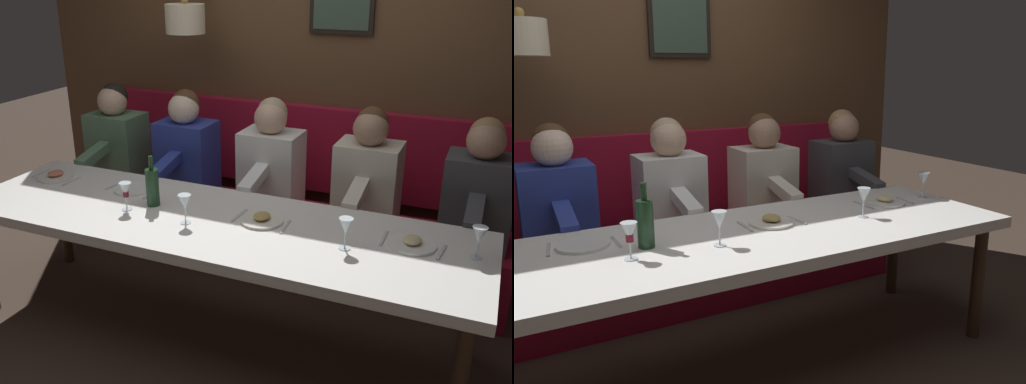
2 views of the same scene
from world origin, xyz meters
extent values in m
plane|color=#423328|center=(0.00, 0.00, 0.00)|extent=(12.00, 12.00, 0.00)
cube|color=silver|center=(0.00, 0.00, 0.71)|extent=(0.90, 2.99, 0.06)
cylinder|color=#352416|center=(-0.35, -1.40, 0.34)|extent=(0.07, 0.07, 0.68)
cylinder|color=#352416|center=(0.35, -1.40, 0.34)|extent=(0.07, 0.07, 0.68)
cube|color=maroon|center=(0.89, 0.00, 0.23)|extent=(0.52, 3.19, 0.45)
cube|color=brown|center=(1.48, 0.00, 1.45)|extent=(0.10, 4.39, 2.90)
cube|color=maroon|center=(1.39, 0.00, 0.77)|extent=(0.10, 3.19, 0.64)
cube|color=black|center=(1.42, -0.29, 1.89)|extent=(0.04, 0.45, 0.56)
cube|color=#384C3D|center=(1.40, -0.29, 1.89)|extent=(0.01, 0.39, 0.50)
cylinder|color=#A37F38|center=(1.25, 0.74, 1.84)|extent=(0.35, 0.02, 0.02)
cylinder|color=beige|center=(1.08, 0.74, 1.70)|extent=(0.28, 0.28, 0.20)
sphere|color=#A37F38|center=(1.08, 0.74, 1.83)|extent=(0.06, 0.06, 0.06)
cube|color=#3D3D42|center=(0.89, -1.34, 0.73)|extent=(0.30, 0.40, 0.56)
sphere|color=#A37A60|center=(0.87, -1.34, 1.11)|extent=(0.22, 0.22, 0.22)
sphere|color=#937047|center=(0.90, -1.34, 1.14)|extent=(0.20, 0.20, 0.20)
cube|color=#3D3D42|center=(0.60, -1.34, 0.77)|extent=(0.33, 0.09, 0.14)
cube|color=beige|center=(0.89, -0.67, 0.73)|extent=(0.30, 0.40, 0.56)
sphere|color=#A37A60|center=(0.87, -0.67, 1.11)|extent=(0.22, 0.22, 0.22)
sphere|color=#4C331E|center=(0.90, -0.67, 1.14)|extent=(0.20, 0.20, 0.20)
cube|color=beige|center=(0.60, -0.67, 0.77)|extent=(0.33, 0.09, 0.14)
cube|color=white|center=(0.89, 0.00, 0.73)|extent=(0.30, 0.40, 0.56)
sphere|color=#D1A889|center=(0.87, 0.00, 1.11)|extent=(0.22, 0.22, 0.22)
sphere|color=tan|center=(0.90, 0.00, 1.14)|extent=(0.20, 0.20, 0.20)
cube|color=white|center=(0.60, 0.00, 0.77)|extent=(0.33, 0.09, 0.14)
cube|color=#283893|center=(0.89, 0.66, 0.73)|extent=(0.30, 0.40, 0.56)
sphere|color=beige|center=(0.87, 0.66, 1.11)|extent=(0.22, 0.22, 0.22)
sphere|color=#4C331E|center=(0.90, 0.66, 1.14)|extent=(0.20, 0.20, 0.20)
cube|color=#283893|center=(0.60, 0.66, 0.77)|extent=(0.33, 0.09, 0.14)
cylinder|color=white|center=(0.11, -1.08, 0.75)|extent=(0.24, 0.24, 0.01)
ellipsoid|color=#D1BC84|center=(0.11, -1.08, 0.77)|extent=(0.11, 0.09, 0.04)
cube|color=silver|center=(0.09, -1.22, 0.74)|extent=(0.17, 0.03, 0.01)
cube|color=silver|center=(0.13, -0.93, 0.74)|extent=(0.18, 0.02, 0.01)
cylinder|color=silver|center=(0.08, -0.28, 0.75)|extent=(0.24, 0.24, 0.01)
ellipsoid|color=#AD8E4C|center=(0.08, -0.28, 0.77)|extent=(0.11, 0.09, 0.04)
cube|color=silver|center=(0.06, -0.42, 0.74)|extent=(0.17, 0.03, 0.01)
cube|color=silver|center=(0.10, -0.13, 0.74)|extent=(0.18, 0.02, 0.01)
cylinder|color=white|center=(0.19, 0.65, 0.75)|extent=(0.24, 0.24, 0.01)
cube|color=silver|center=(0.17, 0.50, 0.74)|extent=(0.17, 0.02, 0.01)
cube|color=silver|center=(0.21, 0.79, 0.74)|extent=(0.18, 0.04, 0.01)
cylinder|color=silver|center=(-0.10, 0.10, 0.74)|extent=(0.06, 0.06, 0.00)
cylinder|color=silver|center=(-0.10, 0.10, 0.78)|extent=(0.01, 0.01, 0.07)
cone|color=silver|center=(-0.10, 0.10, 0.86)|extent=(0.07, 0.07, 0.08)
cylinder|color=silver|center=(-0.08, 0.50, 0.74)|extent=(0.06, 0.06, 0.00)
cylinder|color=silver|center=(-0.08, 0.50, 0.78)|extent=(0.01, 0.01, 0.07)
cone|color=silver|center=(-0.08, 0.50, 0.86)|extent=(0.07, 0.07, 0.08)
cylinder|color=maroon|center=(-0.08, 0.50, 0.83)|extent=(0.03, 0.03, 0.03)
cylinder|color=silver|center=(-0.05, -0.78, 0.74)|extent=(0.06, 0.06, 0.00)
cylinder|color=silver|center=(-0.05, -0.78, 0.78)|extent=(0.01, 0.01, 0.07)
cone|color=silver|center=(-0.05, -0.78, 0.86)|extent=(0.07, 0.07, 0.08)
cylinder|color=silver|center=(0.10, -1.38, 0.74)|extent=(0.06, 0.06, 0.00)
cylinder|color=silver|center=(0.10, -1.38, 0.78)|extent=(0.01, 0.01, 0.07)
cone|color=silver|center=(0.10, -1.38, 0.86)|extent=(0.07, 0.07, 0.08)
cylinder|color=#19381E|center=(0.04, 0.39, 0.85)|extent=(0.08, 0.08, 0.22)
cylinder|color=#19381E|center=(0.04, 0.39, 1.00)|extent=(0.03, 0.03, 0.08)
camera|label=1|loc=(-2.54, -1.39, 2.03)|focal=40.02mm
camera|label=2|loc=(-2.18, 0.99, 1.53)|focal=36.18mm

